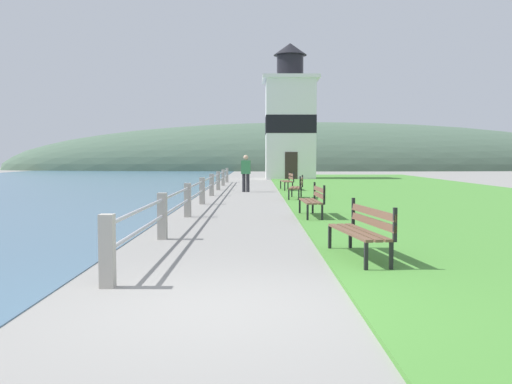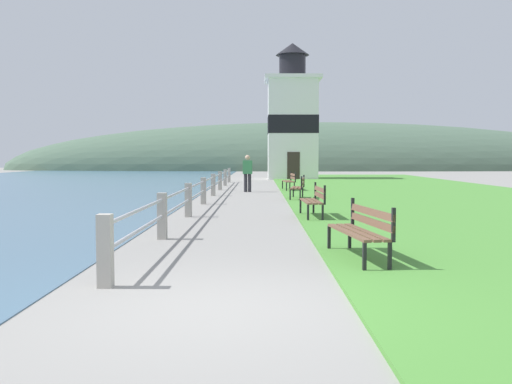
{
  "view_description": "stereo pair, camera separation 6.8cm",
  "coord_description": "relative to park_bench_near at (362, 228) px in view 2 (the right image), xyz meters",
  "views": [
    {
      "loc": [
        0.44,
        -6.14,
        1.66
      ],
      "look_at": [
        0.39,
        15.78,
        0.3
      ],
      "focal_mm": 40.0,
      "sensor_mm": 36.0,
      "label": 1
    },
    {
      "loc": [
        0.51,
        -6.14,
        1.66
      ],
      "look_at": [
        0.39,
        15.78,
        0.3
      ],
      "focal_mm": 40.0,
      "sensor_mm": 36.0,
      "label": 2
    }
  ],
  "objects": [
    {
      "name": "park_bench_far",
      "position": [
        -0.1,
        12.85,
        -0.0
      ],
      "size": [
        0.69,
        1.71,
        0.94
      ],
      "rotation": [
        0.0,
        0.0,
        3.01
      ],
      "color": "brown",
      "rests_on": "ground_plane"
    },
    {
      "name": "grass_verge",
      "position": [
        5.41,
        15.25,
        -0.51
      ],
      "size": [
        12.0,
        54.16,
        0.06
      ],
      "color": "#4C8E38",
      "rests_on": "ground_plane"
    },
    {
      "name": "park_bench_midway",
      "position": [
        -0.15,
        6.25,
        -0.0
      ],
      "size": [
        0.54,
        1.83,
        0.94
      ],
      "rotation": [
        0.0,
        0.0,
        3.18
      ],
      "color": "brown",
      "rests_on": "ground_plane"
    },
    {
      "name": "seawall_railing",
      "position": [
        -3.58,
        13.04,
        0.0
      ],
      "size": [
        0.18,
        29.87,
        0.93
      ],
      "color": "#A8A399",
      "rests_on": "ground_plane"
    },
    {
      "name": "lighthouse",
      "position": [
        0.84,
        33.8,
        3.77
      ],
      "size": [
        4.13,
        4.13,
        10.06
      ],
      "color": "white",
      "rests_on": "ground_plane"
    },
    {
      "name": "ground_plane",
      "position": [
        -2.13,
        -2.81,
        -0.54
      ],
      "size": [
        160.0,
        160.0,
        0.0
      ],
      "primitive_type": "plane",
      "color": "gray"
    },
    {
      "name": "person_strolling",
      "position": [
        -2.17,
        17.85,
        0.4
      ],
      "size": [
        0.45,
        0.28,
        1.74
      ],
      "rotation": [
        0.0,
        0.0,
        1.45
      ],
      "color": "#28282D",
      "rests_on": "ground_plane"
    },
    {
      "name": "distant_hillside",
      "position": [
        5.87,
        63.3,
        -0.54
      ],
      "size": [
        80.0,
        16.0,
        12.0
      ],
      "color": "#4C6651",
      "rests_on": "ground_plane"
    },
    {
      "name": "park_bench_near",
      "position": [
        0.0,
        0.0,
        0.0
      ],
      "size": [
        0.74,
        2.02,
        0.94
      ],
      "rotation": [
        0.0,
        0.0,
        3.28
      ],
      "color": "brown",
      "rests_on": "ground_plane"
    },
    {
      "name": "park_bench_by_lighthouse",
      "position": [
        -0.12,
        18.69,
        -0.0
      ],
      "size": [
        0.59,
        1.86,
        0.94
      ],
      "rotation": [
        0.0,
        0.0,
        3.21
      ],
      "color": "brown",
      "rests_on": "ground_plane"
    }
  ]
}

